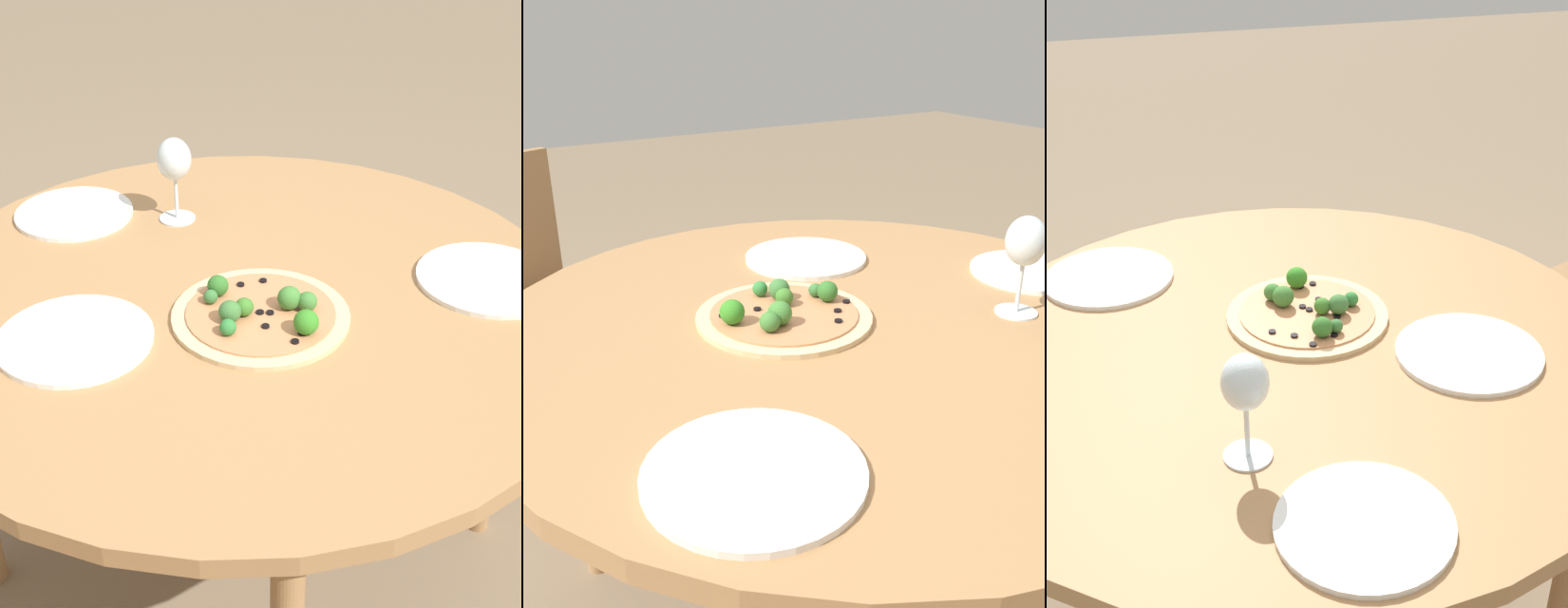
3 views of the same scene
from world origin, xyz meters
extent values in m
plane|color=#847056|center=(0.00, 0.00, 0.00)|extent=(12.00, 12.00, 0.00)
cylinder|color=#A87A4C|center=(0.00, 0.00, 0.69)|extent=(1.28, 1.28, 0.03)
cylinder|color=#A87A4C|center=(-0.40, -0.40, 0.34)|extent=(0.05, 0.05, 0.67)
cylinder|color=#A87A4C|center=(0.40, -0.40, 0.34)|extent=(0.05, 0.05, 0.67)
cylinder|color=#A87A4C|center=(0.40, 0.40, 0.34)|extent=(0.05, 0.05, 0.67)
cylinder|color=#997047|center=(0.44, -0.67, 0.21)|extent=(0.04, 0.04, 0.43)
cylinder|color=#997047|center=(0.56, -0.99, 0.21)|extent=(0.04, 0.04, 0.43)
cylinder|color=#DBBC89|center=(0.09, -0.05, 0.71)|extent=(0.32, 0.32, 0.01)
cylinder|color=tan|center=(0.09, -0.05, 0.72)|extent=(0.27, 0.27, 0.00)
sphere|color=#358324|center=(0.19, -0.06, 0.74)|extent=(0.04, 0.04, 0.04)
sphere|color=#3E7A33|center=(0.15, 0.00, 0.74)|extent=(0.04, 0.04, 0.04)
sphere|color=#387135|center=(0.00, -0.09, 0.74)|extent=(0.03, 0.03, 0.03)
sphere|color=#316E29|center=(-0.01, -0.06, 0.74)|extent=(0.04, 0.04, 0.04)
sphere|color=#2F7C37|center=(0.09, -0.14, 0.74)|extent=(0.03, 0.03, 0.03)
sphere|color=#3C7929|center=(0.07, -0.08, 0.74)|extent=(0.03, 0.03, 0.03)
sphere|color=#407E33|center=(0.12, -0.01, 0.74)|extent=(0.04, 0.04, 0.04)
sphere|color=#3D7437|center=(0.06, -0.11, 0.74)|extent=(0.04, 0.04, 0.04)
cylinder|color=black|center=(0.11, -0.05, 0.72)|extent=(0.01, 0.01, 0.00)
cylinder|color=black|center=(0.05, -0.10, 0.72)|extent=(0.01, 0.01, 0.00)
cylinder|color=black|center=(0.01, -0.01, 0.72)|extent=(0.01, 0.01, 0.00)
cylinder|color=black|center=(0.09, -0.06, 0.72)|extent=(0.01, 0.01, 0.00)
cylinder|color=black|center=(0.19, -0.09, 0.72)|extent=(0.01, 0.01, 0.00)
cylinder|color=black|center=(0.03, 0.03, 0.72)|extent=(0.01, 0.01, 0.00)
cylinder|color=black|center=(0.19, -0.07, 0.72)|extent=(0.01, 0.01, 0.00)
cylinder|color=black|center=(-0.03, -0.03, 0.72)|extent=(0.01, 0.01, 0.00)
cylinder|color=black|center=(-0.01, -0.08, 0.72)|extent=(0.01, 0.01, 0.00)
cylinder|color=black|center=(0.12, -0.09, 0.72)|extent=(0.01, 0.01, 0.00)
cylinder|color=silver|center=(-0.29, 0.14, 0.71)|extent=(0.08, 0.08, 0.00)
cylinder|color=silver|center=(-0.29, 0.14, 0.76)|extent=(0.01, 0.01, 0.09)
ellipsoid|color=silver|center=(-0.29, 0.14, 0.85)|extent=(0.07, 0.07, 0.09)
cylinder|color=white|center=(0.35, 0.31, 0.71)|extent=(0.27, 0.27, 0.01)
cylinder|color=white|center=(-0.12, -0.30, 0.71)|extent=(0.27, 0.27, 0.01)
cylinder|color=white|center=(-0.48, 0.02, 0.71)|extent=(0.25, 0.25, 0.01)
camera|label=1|loc=(0.84, -1.05, 1.54)|focal=50.00mm
camera|label=2|loc=(0.67, 0.89, 1.21)|focal=40.00mm
camera|label=3|loc=(-1.28, 0.33, 1.56)|focal=50.00mm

